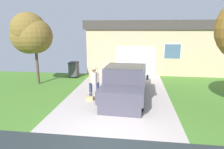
% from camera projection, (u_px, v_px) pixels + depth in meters
% --- Properties ---
extents(pickup_truck, '(2.18, 5.44, 1.65)m').
position_uv_depth(pickup_truck, '(126.00, 84.00, 9.87)').
color(pickup_truck, '#4A4756').
rests_on(pickup_truck, ground).
extents(person_with_hat, '(0.48, 0.44, 1.68)m').
position_uv_depth(person_with_hat, '(94.00, 81.00, 9.55)').
color(person_with_hat, navy).
rests_on(person_with_hat, ground).
extents(handbag, '(0.33, 0.22, 0.42)m').
position_uv_depth(handbag, '(90.00, 98.00, 9.61)').
color(handbag, tan).
rests_on(handbag, ground).
extents(house_with_garage, '(11.21, 6.65, 4.02)m').
position_uv_depth(house_with_garage, '(156.00, 45.00, 17.29)').
color(house_with_garage, '#D6B98E').
rests_on(house_with_garage, ground).
extents(neighbor_tree, '(2.55, 2.23, 4.38)m').
position_uv_depth(neighbor_tree, '(31.00, 34.00, 11.68)').
color(neighbor_tree, brown).
rests_on(neighbor_tree, ground).
extents(wheeled_trash_bin, '(0.60, 0.72, 1.10)m').
position_uv_depth(wheeled_trash_bin, '(74.00, 69.00, 14.15)').
color(wheeled_trash_bin, '#424247').
rests_on(wheeled_trash_bin, ground).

